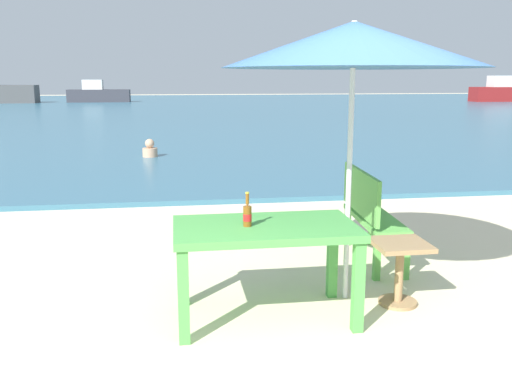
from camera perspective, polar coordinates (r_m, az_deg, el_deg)
The scene contains 10 objects.
ground_plane at distance 3.70m, azimuth 10.82°, elevation -18.75°, with size 120.00×120.00×0.00m, color beige.
sea_water at distance 33.06m, azimuth -6.55°, elevation 8.57°, with size 120.00×50.00×0.08m, color #386B84.
picnic_table_green at distance 4.24m, azimuth 0.97°, elevation -4.85°, with size 1.40×0.80×0.76m.
beer_bottle_amber at distance 4.15m, azimuth -0.90°, elevation -2.32°, with size 0.07×0.07×0.26m.
patio_umbrella at distance 4.54m, azimuth 10.10°, elevation 14.80°, with size 2.10×2.10×2.30m.
side_table_wood at distance 4.74m, azimuth 14.68°, elevation -7.22°, with size 0.44×0.44×0.54m.
bench_green_left at distance 5.71m, azimuth 11.63°, elevation -1.85°, with size 0.43×1.22×0.95m.
swimmer_person at distance 12.85m, azimuth -10.95°, elevation 4.32°, with size 0.34×0.34×0.41m.
boat_barge at distance 42.61m, azimuth -16.06°, elevation 9.74°, with size 4.45×1.21×1.62m.
boat_tanker at distance 46.19m, azimuth 24.40°, elevation 9.42°, with size 5.26×1.44×1.91m.
Camera 1 is at (-1.11, -2.99, 1.87)m, focal length 38.55 mm.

